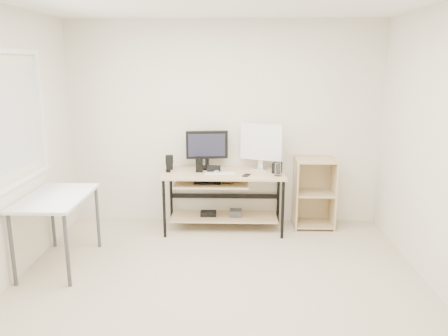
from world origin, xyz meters
The scene contains 16 objects.
room centered at (-0.14, 0.04, 1.32)m, with size 4.01×4.01×2.62m.
desk centered at (-0.03, 1.66, 0.54)m, with size 1.50×0.65×0.75m.
side_table centered at (-1.68, 0.60, 0.67)m, with size 0.60×1.00×0.75m.
shelf_unit centered at (1.15, 1.82, 0.45)m, with size 0.50×0.40×0.90m.
black_monitor centered at (-0.22, 1.84, 1.03)m, with size 0.53×0.22×0.49m.
white_imac centered at (0.47, 1.82, 1.09)m, with size 0.52×0.25×0.58m.
keyboard centered at (-0.05, 1.58, 0.76)m, with size 0.37×0.10×0.01m, color white.
mouse centered at (-0.09, 1.58, 0.77)m, with size 0.07×0.11×0.04m, color #A9A9AE.
center_speaker centered at (-0.13, 1.65, 0.79)m, with size 0.17×0.07×0.08m, color black.
speaker_left centered at (-0.70, 1.78, 0.85)m, with size 0.10×0.10×0.18m.
speaker_right centered at (0.65, 1.64, 0.81)m, with size 0.11×0.11×0.13m, color black.
audio_controller centered at (-0.30, 1.65, 0.83)m, with size 0.08×0.05×0.17m, color black.
volume_puck centered at (-0.69, 1.64, 0.76)m, with size 0.06×0.06×0.03m, color black.
smartphone centered at (0.27, 1.49, 0.76)m, with size 0.07×0.13×0.01m, color black.
coaster centered at (0.65, 1.48, 0.75)m, with size 0.10×0.10×0.01m, color #AC764D.
drinking_glass centered at (0.65, 1.48, 0.83)m, with size 0.08×0.08×0.15m, color white.
Camera 1 is at (0.15, -3.59, 2.06)m, focal length 35.00 mm.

